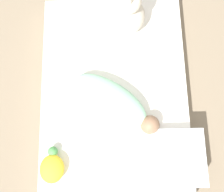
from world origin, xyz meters
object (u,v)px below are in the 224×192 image
at_px(swaddled_baby, 113,102).
at_px(turtle_plush, 52,167).
at_px(pillow, 178,158).
at_px(bunny_plush, 127,13).

xyz_separation_m(swaddled_baby, turtle_plush, (-0.34, 0.33, -0.02)).
bearing_deg(pillow, swaddled_baby, 47.73).
xyz_separation_m(swaddled_baby, bunny_plush, (0.50, -0.09, 0.08)).
relative_size(swaddled_baby, pillow, 1.70).
bearing_deg(swaddled_baby, pillow, -8.48).
xyz_separation_m(swaddled_baby, pillow, (-0.31, -0.34, -0.03)).
relative_size(pillow, turtle_plush, 1.59).
relative_size(bunny_plush, turtle_plush, 1.94).
bearing_deg(swaddled_baby, bunny_plush, 113.46).
relative_size(pillow, bunny_plush, 0.82).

